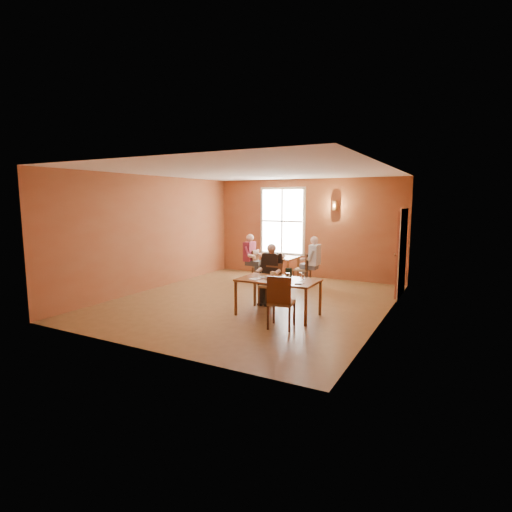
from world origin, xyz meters
The scene contains 29 objects.
ground centered at (0.00, 0.00, 0.00)m, with size 6.00×7.00×0.01m, color brown.
wall_back centered at (0.00, 3.50, 1.50)m, with size 6.00×0.04×3.00m, color brown.
wall_front centered at (0.00, -3.50, 1.50)m, with size 6.00×0.04×3.00m, color brown.
wall_left centered at (-3.00, 0.00, 1.50)m, with size 0.04×7.00×3.00m, color brown.
wall_right centered at (3.00, 0.00, 1.50)m, with size 0.04×7.00×3.00m, color brown.
ceiling centered at (0.00, 0.00, 3.00)m, with size 6.00×7.00×0.04m, color white.
window centered at (-0.80, 3.45, 1.70)m, with size 1.36×0.10×1.96m, color white.
door centered at (2.94, 2.30, 1.05)m, with size 0.12×1.04×2.10m, color maroon.
wall_sconce centered at (0.90, 3.40, 2.20)m, with size 0.16×0.16×0.28m, color brown.
main_table centered at (1.02, -0.76, 0.38)m, with size 1.61×0.91×0.76m, color brown, non-canonical shape.
chair_diner_main centered at (0.52, -0.11, 0.47)m, with size 0.41×0.41×0.94m, color #43290F, non-canonical shape.
diner_main centered at (0.52, -0.14, 0.66)m, with size 0.53×0.53×1.32m, color #34211B, non-canonical shape.
chair_empty centered at (1.42, -1.46, 0.50)m, with size 0.44×0.44×1.00m, color #412315, non-canonical shape.
plate_food centered at (0.74, -0.72, 0.77)m, with size 0.27×0.27×0.03m, color white.
sandwich centered at (0.86, -0.66, 0.81)m, with size 0.09×0.09×0.11m, color tan.
goblet_a centered at (1.50, -0.69, 0.85)m, with size 0.07×0.07×0.18m, color white, non-canonical shape.
goblet_b centered at (1.63, -0.89, 0.85)m, with size 0.07×0.07×0.19m, color white, non-canonical shape.
goblet_c centered at (1.31, -0.92, 0.85)m, with size 0.08×0.08×0.20m, color white, non-canonical shape.
menu_stand centered at (1.16, -0.53, 0.86)m, with size 0.13×0.06×0.21m, color black.
knife centered at (1.01, -1.02, 0.76)m, with size 0.19×0.02×0.00m, color silver.
napkin centered at (0.59, -0.95, 0.76)m, with size 0.18×0.18×0.01m, color white.
sunglasses centered at (1.57, -1.02, 0.76)m, with size 0.13×0.04×0.02m, color black.
second_table centered at (-0.31, 2.30, 0.37)m, with size 0.84×0.84×0.74m, color brown, non-canonical shape.
chair_diner_white centered at (0.34, 2.30, 0.45)m, with size 0.40×0.40×0.90m, color #442D17, non-canonical shape.
diner_white centered at (0.37, 2.30, 0.66)m, with size 0.53×0.53×1.32m, color white, non-canonical shape.
chair_diner_maroon centered at (-0.96, 2.30, 0.45)m, with size 0.40×0.40×0.90m, color #432812, non-canonical shape.
diner_maroon centered at (-0.99, 2.30, 0.66)m, with size 0.53×0.53×1.32m, color maroon, non-canonical shape.
cup_a centered at (-0.19, 2.17, 0.79)m, with size 0.13×0.13×0.10m, color silver.
cup_b centered at (-0.53, 2.43, 0.79)m, with size 0.10×0.10×0.09m, color silver.
Camera 1 is at (4.39, -8.02, 2.36)m, focal length 28.00 mm.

